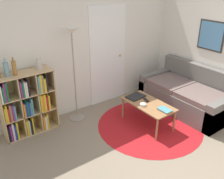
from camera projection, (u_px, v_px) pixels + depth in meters
name	position (u px, v px, depth m)	size (l,w,h in m)	color
ground_plane	(182.00, 173.00, 3.51)	(14.00, 14.00, 0.00)	gray
wall_back	(88.00, 46.00, 4.79)	(7.03, 0.11, 2.60)	silver
wall_right	(208.00, 42.00, 4.95)	(0.08, 5.46, 2.60)	silver
rug	(149.00, 125.00, 4.60)	(1.91, 1.91, 0.01)	#B2191E
bookshelf	(27.00, 104.00, 4.22)	(0.91, 0.34, 1.10)	tan
floor_lamp	(73.00, 49.00, 4.26)	(0.29, 0.29, 1.74)	gray
couch	(188.00, 95.00, 5.11)	(0.95, 1.83, 0.86)	#66605B
coffee_table	(148.00, 106.00, 4.48)	(0.51, 0.98, 0.44)	#996B42
laptop	(136.00, 96.00, 4.68)	(0.37, 0.28, 0.02)	black
bowl	(143.00, 105.00, 4.36)	(0.11, 0.11, 0.04)	silver
book_stack_on_table	(165.00, 110.00, 4.21)	(0.16, 0.23, 0.03)	orange
remote	(146.00, 100.00, 4.55)	(0.08, 0.15, 0.02)	black
bottle_middle	(6.00, 69.00, 3.81)	(0.07, 0.07, 0.28)	#6B93A3
bottle_right	(14.00, 68.00, 3.86)	(0.06, 0.06, 0.29)	olive
vase_on_shelf	(39.00, 64.00, 4.10)	(0.09, 0.09, 0.19)	#B7B2A8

